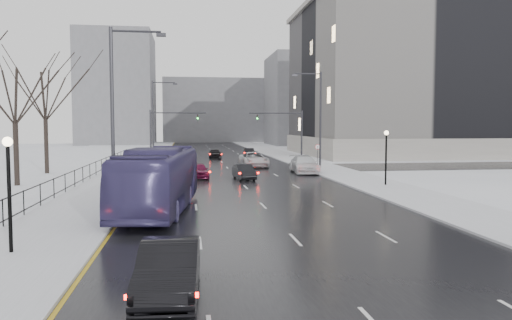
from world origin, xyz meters
name	(u,v)px	position (x,y,z in m)	size (l,w,h in m)	color
road	(221,161)	(0.00, 60.00, 0.02)	(16.00, 150.00, 0.04)	black
cross_road	(228,169)	(0.00, 48.00, 0.02)	(130.00, 10.00, 0.04)	black
sidewalk_left	(141,161)	(-10.50, 60.00, 0.08)	(5.00, 150.00, 0.16)	silver
sidewalk_right	(297,160)	(10.50, 60.00, 0.08)	(5.00, 150.00, 0.16)	silver
park_strip	(67,162)	(-20.00, 60.00, 0.06)	(14.00, 150.00, 0.12)	white
tree_park_d	(17,187)	(-17.80, 34.00, 0.00)	(8.75, 8.75, 12.50)	black
tree_park_e	(47,174)	(-18.20, 44.00, 0.00)	(9.45, 9.45, 13.50)	black
iron_fence	(68,180)	(-13.00, 30.00, 0.91)	(0.06, 70.00, 1.30)	black
streetlight_r_mid	(318,117)	(8.17, 40.00, 5.62)	(2.95, 0.25, 10.00)	#2D2D33
streetlight_l_near	(117,111)	(-8.17, 20.00, 5.62)	(2.95, 0.25, 10.00)	#2D2D33
streetlight_l_far	(155,119)	(-8.17, 52.00, 5.62)	(2.95, 0.25, 10.00)	#2D2D33
lamppost_l	(9,177)	(-11.00, 12.00, 2.94)	(0.36, 0.36, 4.28)	black
lamppost_r_mid	(386,150)	(11.00, 30.00, 2.94)	(0.36, 0.36, 4.28)	black
mast_signal_right	(292,132)	(7.33, 48.00, 4.11)	(6.10, 0.33, 6.50)	#2D2D33
mast_signal_left	(161,132)	(-7.33, 48.00, 4.11)	(6.10, 0.33, 6.50)	#2D2D33
no_uturn_sign	(318,149)	(9.20, 44.00, 2.30)	(0.60, 0.06, 2.70)	#2D2D33
civic_building	(425,87)	(35.00, 72.00, 11.21)	(41.00, 31.00, 24.80)	gray
bldg_far_right	(317,101)	(28.00, 115.00, 11.00)	(24.00, 20.00, 22.00)	slate
bldg_far_left	(118,89)	(-22.00, 125.00, 14.00)	(18.00, 22.00, 28.00)	slate
bldg_far_center	(216,111)	(4.00, 140.00, 9.00)	(30.00, 18.00, 18.00)	slate
sedan_left_near	(169,269)	(-5.02, 6.70, 0.81)	(1.63, 4.67, 1.54)	black
bus	(159,179)	(-6.05, 21.02, 1.83)	(3.00, 12.82, 3.57)	#41386E
sedan_center_near	(198,170)	(-3.50, 38.07, 0.75)	(1.67, 4.16, 1.42)	#590F2E
sedan_right_near	(244,172)	(0.50, 36.44, 0.71)	(1.42, 4.08, 1.34)	black
sedan_right_cross	(254,159)	(3.11, 49.57, 0.90)	(2.85, 6.18, 1.72)	silver
sedan_right_far	(304,165)	(7.20, 41.59, 0.90)	(2.41, 5.92, 1.72)	silver
sedan_center_far	(215,153)	(-0.50, 64.76, 0.76)	(1.70, 4.22, 1.44)	black
sedan_right_distant	(249,153)	(4.78, 67.23, 0.71)	(1.41, 4.06, 1.34)	black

